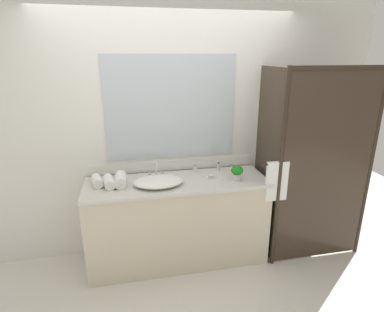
# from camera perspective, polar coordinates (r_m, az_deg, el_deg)

# --- Properties ---
(ground_plane) EXTENTS (8.00, 8.00, 0.00)m
(ground_plane) POSITION_cam_1_polar(r_m,az_deg,el_deg) (3.55, -2.49, -18.11)
(ground_plane) COLOR silver
(wall_back_with_mirror) EXTENTS (4.40, 0.06, 2.60)m
(wall_back_with_mirror) POSITION_cam_1_polar(r_m,az_deg,el_deg) (3.30, -3.79, 4.23)
(wall_back_with_mirror) COLOR silver
(wall_back_with_mirror) RESTS_ON ground_plane
(vanity_cabinet) EXTENTS (1.80, 0.58, 0.90)m
(vanity_cabinet) POSITION_cam_1_polar(r_m,az_deg,el_deg) (3.31, -2.63, -11.70)
(vanity_cabinet) COLOR beige
(vanity_cabinet) RESTS_ON ground_plane
(shower_enclosure) EXTENTS (1.20, 0.59, 2.00)m
(shower_enclosure) POSITION_cam_1_polar(r_m,az_deg,el_deg) (3.33, 19.95, -1.84)
(shower_enclosure) COLOR #2D2319
(shower_enclosure) RESTS_ON ground_plane
(sink_basin) EXTENTS (0.48, 0.34, 0.07)m
(sink_basin) POSITION_cam_1_polar(r_m,az_deg,el_deg) (3.02, -6.13, -4.59)
(sink_basin) COLOR white
(sink_basin) RESTS_ON vanity_cabinet
(faucet) EXTENTS (0.17, 0.16, 0.17)m
(faucet) POSITION_cam_1_polar(r_m,az_deg,el_deg) (3.18, -6.49, -3.01)
(faucet) COLOR silver
(faucet) RESTS_ON vanity_cabinet
(potted_plant) EXTENTS (0.12, 0.12, 0.15)m
(potted_plant) POSITION_cam_1_polar(r_m,az_deg,el_deg) (3.12, 8.16, -2.90)
(potted_plant) COLOR beige
(potted_plant) RESTS_ON vanity_cabinet
(soap_dish) EXTENTS (0.10, 0.07, 0.04)m
(soap_dish) POSITION_cam_1_polar(r_m,az_deg,el_deg) (3.18, 3.49, -3.74)
(soap_dish) COLOR silver
(soap_dish) RESTS_ON vanity_cabinet
(amenity_bottle_shampoo) EXTENTS (0.03, 0.03, 0.09)m
(amenity_bottle_shampoo) POSITION_cam_1_polar(r_m,az_deg,el_deg) (3.37, 4.81, -1.95)
(amenity_bottle_shampoo) COLOR silver
(amenity_bottle_shampoo) RESTS_ON vanity_cabinet
(amenity_bottle_body_wash) EXTENTS (0.03, 0.03, 0.08)m
(amenity_bottle_body_wash) POSITION_cam_1_polar(r_m,az_deg,el_deg) (3.31, 0.60, -2.33)
(amenity_bottle_body_wash) COLOR silver
(amenity_bottle_body_wash) RESTS_ON vanity_cabinet
(rolled_towel_near_edge) EXTENTS (0.13, 0.20, 0.09)m
(rolled_towel_near_edge) POSITION_cam_1_polar(r_m,az_deg,el_deg) (3.11, -16.85, -4.39)
(rolled_towel_near_edge) COLOR white
(rolled_towel_near_edge) RESTS_ON vanity_cabinet
(rolled_towel_middle) EXTENTS (0.12, 0.23, 0.09)m
(rolled_towel_middle) POSITION_cam_1_polar(r_m,az_deg,el_deg) (3.06, -14.87, -4.59)
(rolled_towel_middle) COLOR white
(rolled_towel_middle) RESTS_ON vanity_cabinet
(rolled_towel_far_edge) EXTENTS (0.12, 0.23, 0.11)m
(rolled_towel_far_edge) POSITION_cam_1_polar(r_m,az_deg,el_deg) (3.06, -12.81, -4.25)
(rolled_towel_far_edge) COLOR white
(rolled_towel_far_edge) RESTS_ON vanity_cabinet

